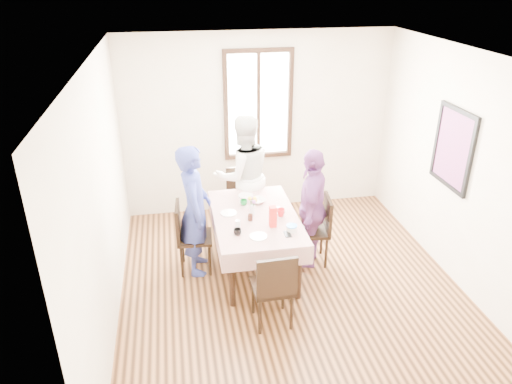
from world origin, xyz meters
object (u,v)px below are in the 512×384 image
chair_right (312,230)px  person_far (243,175)px  dining_table (255,243)px  chair_far (243,201)px  chair_near (272,286)px  person_right (311,208)px  chair_left (195,237)px  person_left (195,210)px

chair_right → person_far: size_ratio=0.52×
dining_table → person_far: size_ratio=0.85×
dining_table → chair_far: (0.00, 1.01, 0.08)m
chair_near → person_right: (0.72, 1.06, 0.32)m
chair_far → person_right: size_ratio=0.59×
chair_left → chair_right: bearing=90.2°
chair_far → person_left: person_left is taller
person_far → person_right: bearing=115.0°
chair_left → person_right: size_ratio=0.59×
chair_right → person_right: 0.32m
chair_near → chair_far: bearing=88.1°
person_left → person_far: (0.72, 0.85, 0.04)m
chair_left → person_left: 0.37m
chair_right → person_right: size_ratio=0.59×
person_left → person_right: person_left is taller
dining_table → chair_near: chair_near is taller
chair_left → chair_far: (0.74, 0.87, 0.00)m
dining_table → chair_right: (0.74, 0.05, 0.08)m
chair_left → person_right: bearing=90.1°
chair_far → person_far: bearing=90.5°
chair_right → chair_near: size_ratio=1.00×
chair_left → person_far: (0.74, 0.85, 0.41)m
chair_right → person_left: person_left is taller
chair_near → person_right: size_ratio=0.59×
chair_left → person_far: bearing=143.0°
chair_right → person_left: (-1.45, 0.09, 0.37)m
chair_right → chair_near: (-0.74, -1.06, 0.00)m
chair_far → person_right: bearing=127.1°
chair_left → person_left: size_ratio=0.55×
chair_near → person_left: person_left is taller
chair_far → chair_near: same height
chair_far → person_far: person_far is taller
dining_table → chair_left: (-0.74, 0.14, 0.08)m
chair_near → person_left: bearing=120.0°
chair_far → person_right: 1.24m
person_left → chair_far: bearing=-36.0°
dining_table → person_right: size_ratio=0.95×
chair_right → chair_far: size_ratio=1.00×
chair_left → chair_right: (1.47, -0.09, 0.00)m
dining_table → chair_near: 1.01m
dining_table → person_far: person_far is taller
chair_left → person_far: person_far is taller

